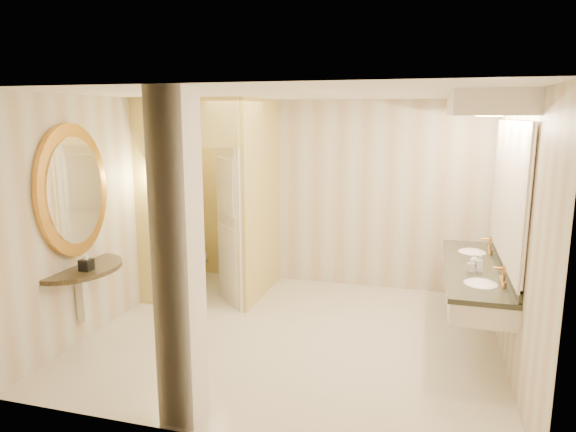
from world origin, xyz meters
name	(u,v)px	position (x,y,z in m)	size (l,w,h in m)	color
floor	(293,336)	(0.00, 0.00, 0.00)	(4.50, 4.50, 0.00)	beige
ceiling	(293,94)	(0.00, 0.00, 2.70)	(4.50, 4.50, 0.00)	white
wall_back	(329,194)	(0.00, 2.00, 1.35)	(4.50, 0.02, 2.70)	beige
wall_front	(222,274)	(0.00, -2.00, 1.35)	(4.50, 0.02, 2.70)	beige
wall_left	(114,210)	(-2.25, 0.00, 1.35)	(0.02, 4.00, 2.70)	beige
wall_right	(515,233)	(2.25, 0.00, 1.35)	(0.02, 4.00, 2.70)	beige
toilet_closet	(230,199)	(-1.14, 0.96, 1.39)	(1.50, 1.55, 2.70)	#DDD073
wall_sconce	(155,176)	(-1.93, 0.43, 1.73)	(0.14, 0.14, 0.42)	#CC8941
vanity	(484,198)	(1.98, 0.40, 1.63)	(0.75, 2.46, 2.09)	silver
console_shelf	(75,223)	(-2.21, -0.77, 1.35)	(1.09, 1.09, 1.99)	black
pillar	(179,262)	(-0.45, -1.80, 1.35)	(0.31, 0.31, 2.70)	silver
tissue_box	(86,265)	(-2.02, -0.89, 0.94)	(0.12, 0.12, 0.12)	black
toilet	(194,261)	(-1.88, 1.35, 0.37)	(0.42, 0.73, 0.74)	white
soap_bottle_a	(471,265)	(1.88, 0.16, 0.95)	(0.06, 0.06, 0.14)	beige
soap_bottle_b	(475,259)	(1.94, 0.45, 0.93)	(0.09, 0.09, 0.12)	silver
soap_bottle_c	(480,264)	(1.97, 0.15, 0.97)	(0.07, 0.07, 0.18)	#C6B28C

